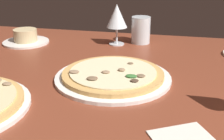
{
  "coord_description": "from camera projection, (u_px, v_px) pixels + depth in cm",
  "views": [
    {
      "loc": [
        17.18,
        -76.81,
        38.02
      ],
      "look_at": [
        -0.2,
        0.37,
        7.0
      ],
      "focal_mm": 47.48,
      "sensor_mm": 36.0,
      "label": 1
    }
  ],
  "objects": [
    {
      "name": "water_glass",
      "position": [
        141.0,
        32.0,
        1.2
      ],
      "size": [
        7.61,
        7.61,
        10.72
      ],
      "color": "silver",
      "rests_on": "dining_table"
    },
    {
      "name": "dining_table",
      "position": [
        112.0,
        86.0,
        0.86
      ],
      "size": [
        150.0,
        110.0,
        4.0
      ],
      "primitive_type": "cube",
      "color": "brown",
      "rests_on": "ground"
    },
    {
      "name": "ramekin_on_saucer",
      "position": [
        26.0,
        38.0,
        1.21
      ],
      "size": [
        18.52,
        18.52,
        5.74
      ],
      "color": "silver",
      "rests_on": "dining_table"
    },
    {
      "name": "wine_glass_near",
      "position": [
        117.0,
        17.0,
        1.16
      ],
      "size": [
        8.19,
        8.19,
        16.11
      ],
      "color": "silver",
      "rests_on": "dining_table"
    },
    {
      "name": "pizza_main",
      "position": [
        112.0,
        75.0,
        0.86
      ],
      "size": [
        33.73,
        33.73,
        3.38
      ],
      "color": "white",
      "rests_on": "dining_table"
    }
  ]
}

